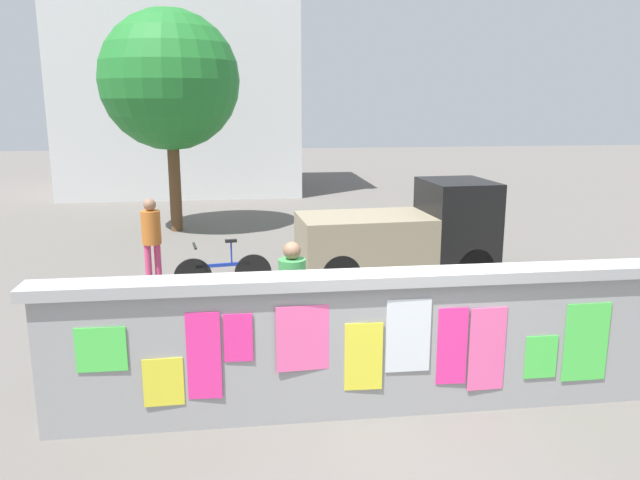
{
  "coord_description": "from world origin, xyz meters",
  "views": [
    {
      "loc": [
        -1.5,
        -6.09,
        3.32
      ],
      "look_at": [
        -0.34,
        2.6,
        1.35
      ],
      "focal_mm": 35.02,
      "sensor_mm": 36.0,
      "label": 1
    }
  ],
  "objects_px": {
    "person_walking": "(292,291)",
    "tree_roadside": "(170,81)",
    "bicycle_near": "(223,273)",
    "bicycle_far": "(546,312)",
    "auto_rickshaw_truck": "(406,232)",
    "motorcycle": "(155,323)",
    "person_bystander": "(151,234)"
  },
  "relations": [
    {
      "from": "bicycle_far",
      "to": "person_bystander",
      "type": "xyz_separation_m",
      "value": [
        -5.86,
        3.26,
        0.62
      ]
    },
    {
      "from": "bicycle_near",
      "to": "person_bystander",
      "type": "height_order",
      "value": "person_bystander"
    },
    {
      "from": "bicycle_near",
      "to": "person_bystander",
      "type": "relative_size",
      "value": 1.05
    },
    {
      "from": "motorcycle",
      "to": "person_walking",
      "type": "bearing_deg",
      "value": -16.58
    },
    {
      "from": "bicycle_far",
      "to": "tree_roadside",
      "type": "xyz_separation_m",
      "value": [
        -5.89,
        8.31,
        3.42
      ]
    },
    {
      "from": "auto_rickshaw_truck",
      "to": "motorcycle",
      "type": "distance_m",
      "value": 5.29
    },
    {
      "from": "bicycle_far",
      "to": "person_walking",
      "type": "bearing_deg",
      "value": -172.14
    },
    {
      "from": "bicycle_near",
      "to": "person_walking",
      "type": "relative_size",
      "value": 1.05
    },
    {
      "from": "motorcycle",
      "to": "bicycle_far",
      "type": "xyz_separation_m",
      "value": [
        5.43,
        -0.02,
        -0.1
      ]
    },
    {
      "from": "person_bystander",
      "to": "motorcycle",
      "type": "bearing_deg",
      "value": -82.48
    },
    {
      "from": "person_walking",
      "to": "tree_roadside",
      "type": "relative_size",
      "value": 0.29
    },
    {
      "from": "person_bystander",
      "to": "tree_roadside",
      "type": "xyz_separation_m",
      "value": [
        -0.04,
        5.06,
        2.8
      ]
    },
    {
      "from": "motorcycle",
      "to": "tree_roadside",
      "type": "relative_size",
      "value": 0.34
    },
    {
      "from": "motorcycle",
      "to": "bicycle_near",
      "type": "distance_m",
      "value": 2.81
    },
    {
      "from": "bicycle_near",
      "to": "person_bystander",
      "type": "distance_m",
      "value": 1.51
    },
    {
      "from": "person_bystander",
      "to": "person_walking",
      "type": "bearing_deg",
      "value": -59.77
    },
    {
      "from": "motorcycle",
      "to": "auto_rickshaw_truck",
      "type": "bearing_deg",
      "value": 36.57
    },
    {
      "from": "bicycle_near",
      "to": "motorcycle",
      "type": "bearing_deg",
      "value": -107.24
    },
    {
      "from": "tree_roadside",
      "to": "person_walking",
      "type": "bearing_deg",
      "value": -75.81
    },
    {
      "from": "motorcycle",
      "to": "tree_roadside",
      "type": "height_order",
      "value": "tree_roadside"
    },
    {
      "from": "auto_rickshaw_truck",
      "to": "tree_roadside",
      "type": "xyz_separation_m",
      "value": [
        -4.7,
        5.15,
        2.89
      ]
    },
    {
      "from": "bicycle_near",
      "to": "bicycle_far",
      "type": "relative_size",
      "value": 1.01
    },
    {
      "from": "bicycle_near",
      "to": "bicycle_far",
      "type": "xyz_separation_m",
      "value": [
        4.59,
        -2.71,
        0.0
      ]
    },
    {
      "from": "bicycle_far",
      "to": "person_walking",
      "type": "distance_m",
      "value": 3.75
    },
    {
      "from": "bicycle_near",
      "to": "person_walking",
      "type": "distance_m",
      "value": 3.4
    },
    {
      "from": "bicycle_near",
      "to": "tree_roadside",
      "type": "height_order",
      "value": "tree_roadside"
    },
    {
      "from": "person_walking",
      "to": "tree_roadside",
      "type": "distance_m",
      "value": 9.52
    },
    {
      "from": "motorcycle",
      "to": "bicycle_far",
      "type": "height_order",
      "value": "bicycle_far"
    },
    {
      "from": "bicycle_near",
      "to": "person_walking",
      "type": "bearing_deg",
      "value": -73.82
    },
    {
      "from": "person_bystander",
      "to": "tree_roadside",
      "type": "height_order",
      "value": "tree_roadside"
    },
    {
      "from": "person_bystander",
      "to": "tree_roadside",
      "type": "distance_m",
      "value": 5.78
    },
    {
      "from": "auto_rickshaw_truck",
      "to": "person_bystander",
      "type": "height_order",
      "value": "auto_rickshaw_truck"
    }
  ]
}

